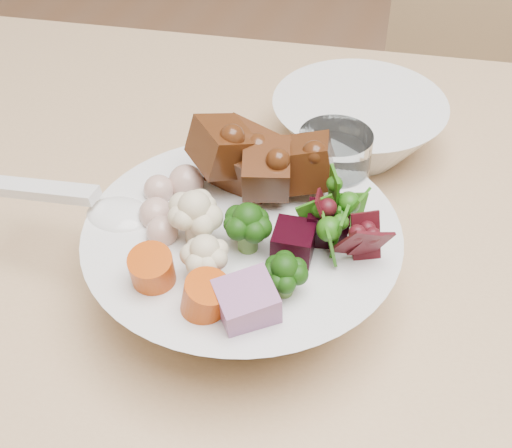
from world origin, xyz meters
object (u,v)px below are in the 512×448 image
food_bowl (246,258)px  side_bowl (358,126)px  chair_far (477,164)px  water_glass (331,189)px  dining_table (495,374)px

food_bowl → side_bowl: bearing=81.4°
chair_far → side_bowl: (-0.13, -0.40, 0.30)m
chair_far → food_bowl: 0.72m
water_glass → side_bowl: 0.13m
dining_table → chair_far: bearing=85.6°
dining_table → food_bowl: (-0.21, -0.05, 0.11)m
chair_far → water_glass: bearing=-107.9°
dining_table → food_bowl: 0.24m
dining_table → water_glass: bearing=154.3°
food_bowl → chair_far: bearing=75.7°
chair_far → water_glass: size_ratio=7.45×
chair_far → water_glass: water_glass is taller
food_bowl → side_bowl: size_ratio=1.40×
chair_far → side_bowl: bearing=-112.7°
dining_table → water_glass: water_glass is taller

